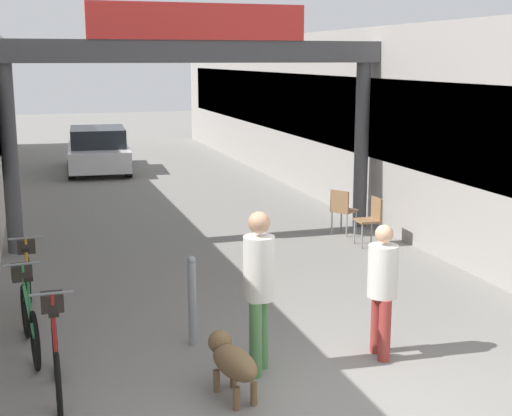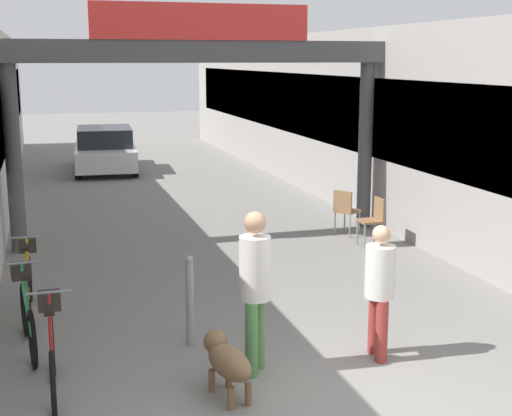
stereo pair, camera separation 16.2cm
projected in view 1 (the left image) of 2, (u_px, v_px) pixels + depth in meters
The scene contains 13 objects.
ground_plane at pixel (364, 406), 7.05m from camera, with size 80.00×80.00×0.00m, color gray.
storefront_right at pixel (357, 113), 18.40m from camera, with size 3.00×26.00×3.99m.
arcade_sign_gateway at pixel (198, 74), 13.00m from camera, with size 7.40×0.47×4.34m.
pedestrian_with_dog at pixel (259, 281), 7.62m from camera, with size 0.47×0.47×1.80m.
pedestrian_companion at pixel (382, 283), 8.06m from camera, with size 0.37×0.39×1.56m.
dog_on_leash at pixel (232, 360), 7.20m from camera, with size 0.47×0.87×0.61m.
bicycle_red_nearest at pixel (56, 352), 7.28m from camera, with size 0.46×1.69×0.98m.
bicycle_green_second at pixel (28, 314), 8.36m from camera, with size 0.46×1.69×0.98m.
bicycle_orange_third at pixel (28, 281), 9.58m from camera, with size 0.46×1.69×0.98m.
bollard_post_metal at pixel (192, 300), 8.47m from camera, with size 0.10×0.10×1.11m.
cafe_chair_wood_nearer at pixel (371, 217), 13.02m from camera, with size 0.41×0.41×0.89m.
cafe_chair_wood_farther at pixel (342, 208), 13.78m from camera, with size 0.55×0.55×0.89m.
parked_car_white at pixel (98, 150), 21.62m from camera, with size 2.02×4.11×1.33m.
Camera 1 is at (-2.98, -5.87, 3.38)m, focal length 50.00 mm.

